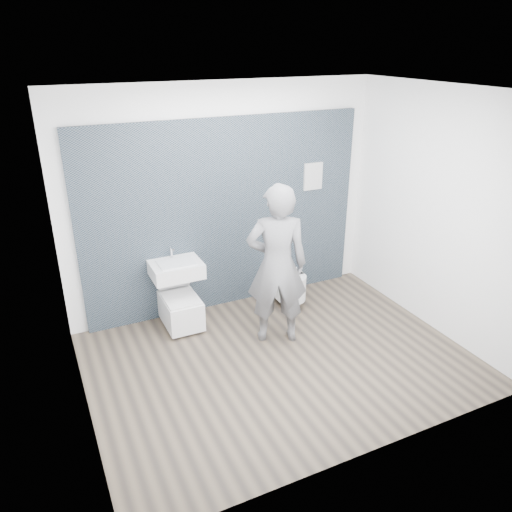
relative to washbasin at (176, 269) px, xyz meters
name	(u,v)px	position (x,y,z in m)	size (l,w,h in m)	color
ground	(279,360)	(0.75, -1.22, -0.73)	(4.00, 4.00, 0.00)	brown
room_shell	(283,208)	(0.75, -1.22, 1.01)	(4.00, 4.00, 4.00)	white
tile_wall	(228,301)	(0.75, 0.25, -0.73)	(3.60, 0.06, 2.40)	black
washbasin	(176,269)	(0.00, 0.00, 0.00)	(0.59, 0.44, 0.44)	white
toilet_square	(181,309)	(0.00, -0.07, -0.49)	(0.41, 0.60, 0.72)	white
toilet_rounded	(287,284)	(1.45, -0.09, -0.46)	(0.37, 0.63, 0.34)	white
info_placard	(308,285)	(1.96, 0.21, -0.73)	(0.26, 0.03, 0.35)	white
visitor	(277,265)	(0.91, -0.80, 0.20)	(0.68, 0.45, 1.86)	slate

